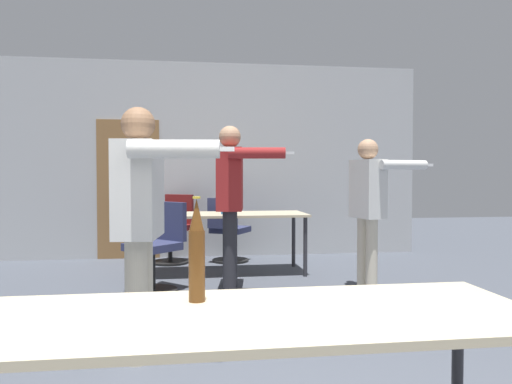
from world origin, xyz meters
TOP-DOWN VIEW (x-y plane):
  - back_wall at (-0.02, 6.10)m, footprint 6.67×0.12m
  - conference_table_near at (-0.08, 0.21)m, footprint 2.12×0.73m
  - conference_table_far at (0.15, 4.72)m, footprint 2.17×0.79m
  - person_near_casual at (1.65, 3.54)m, footprint 0.81×0.58m
  - person_center_tall at (-0.56, 1.91)m, footprint 0.77×0.76m
  - person_far_watching at (0.23, 3.86)m, footprint 0.79×0.78m
  - office_chair_far_left at (-0.56, 3.88)m, footprint 0.68×0.68m
  - office_chair_side_rolled at (-0.44, 5.61)m, footprint 0.64×0.67m
  - office_chair_mid_tucked at (0.33, 5.51)m, footprint 0.65×0.67m
  - beer_bottle at (-0.23, 0.40)m, footprint 0.06×0.06m
  - drink_cup at (0.20, 4.61)m, footprint 0.08×0.08m

SIDE VIEW (x-z plane):
  - office_chair_mid_tucked at x=0.33m, z-range -0.03..0.88m
  - office_chair_far_left at x=-0.56m, z-range -0.03..0.92m
  - office_chair_side_rolled at x=-0.44m, z-range -0.02..0.93m
  - conference_table_near at x=-0.08m, z-range 0.31..1.07m
  - conference_table_far at x=0.15m, z-range 0.32..1.07m
  - drink_cup at x=0.20m, z-range 0.75..0.87m
  - beer_bottle at x=-0.23m, z-range 0.74..1.14m
  - person_near_casual at x=1.65m, z-range 0.17..1.78m
  - person_center_tall at x=-0.56m, z-range 0.16..1.85m
  - person_far_watching at x=0.23m, z-range 0.18..1.94m
  - back_wall at x=-0.02m, z-range -0.01..2.92m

